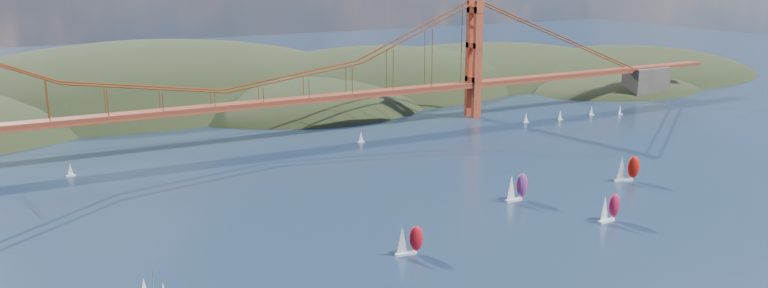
% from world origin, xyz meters
% --- Properties ---
extents(headlands, '(725.00, 225.00, 96.00)m').
position_xyz_m(headlands, '(44.95, 278.29, -12.46)').
color(headlands, black).
rests_on(headlands, ground).
extents(bridge, '(552.00, 12.00, 55.00)m').
position_xyz_m(bridge, '(-1.75, 180.00, 32.23)').
color(bridge, maroon).
rests_on(bridge, ground).
extents(racer_0, '(7.58, 3.68, 8.54)m').
position_xyz_m(racer_0, '(7.73, 44.50, 4.03)').
color(racer_0, white).
rests_on(racer_0, ground).
extents(racer_1, '(8.04, 3.56, 9.12)m').
position_xyz_m(racer_1, '(70.94, 39.21, 4.31)').
color(racer_1, white).
rests_on(racer_1, ground).
extents(racer_2, '(8.82, 5.16, 9.88)m').
position_xyz_m(racer_2, '(105.36, 66.29, 4.67)').
color(racer_2, white).
rests_on(racer_2, ground).
extents(racer_rwb, '(8.49, 3.59, 9.66)m').
position_xyz_m(racer_rwb, '(59.11, 66.97, 4.56)').
color(racer_rwb, white).
rests_on(racer_rwb, ground).
extents(distant_boat_3, '(3.00, 2.00, 4.70)m').
position_xyz_m(distant_boat_3, '(-61.25, 160.63, 2.41)').
color(distant_boat_3, silver).
rests_on(distant_boat_3, ground).
extents(distant_boat_4, '(3.00, 2.00, 4.70)m').
position_xyz_m(distant_boat_4, '(134.11, 157.00, 2.41)').
color(distant_boat_4, silver).
rests_on(distant_boat_4, ground).
extents(distant_boat_5, '(3.00, 2.00, 4.70)m').
position_xyz_m(distant_boat_5, '(151.62, 153.77, 2.41)').
color(distant_boat_5, silver).
rests_on(distant_boat_5, ground).
extents(distant_boat_6, '(3.00, 2.00, 4.70)m').
position_xyz_m(distant_boat_6, '(171.85, 154.73, 2.41)').
color(distant_boat_6, silver).
rests_on(distant_boat_6, ground).
extents(distant_boat_7, '(3.00, 2.00, 4.70)m').
position_xyz_m(distant_boat_7, '(185.47, 149.75, 2.41)').
color(distant_boat_7, silver).
rests_on(distant_boat_7, ground).
extents(distant_boat_8, '(3.00, 2.00, 4.70)m').
position_xyz_m(distant_boat_8, '(49.61, 157.67, 2.41)').
color(distant_boat_8, silver).
rests_on(distant_boat_8, ground).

